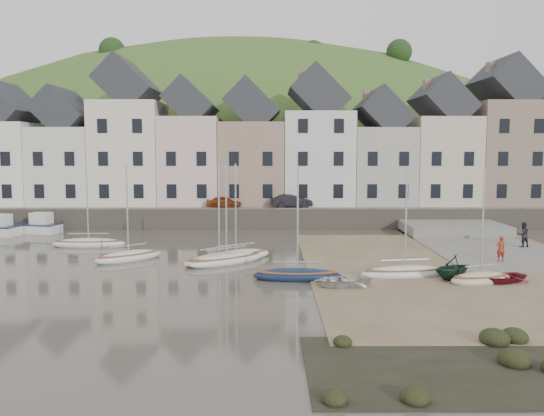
{
  "coord_description": "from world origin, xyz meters",
  "views": [
    {
      "loc": [
        -0.14,
        -32.6,
        7.06
      ],
      "look_at": [
        0.0,
        6.0,
        3.0
      ],
      "focal_mm": 37.6,
      "sensor_mm": 36.0,
      "label": 1
    }
  ],
  "objects_px": {
    "rowboat_red": "(501,277)",
    "person_dark": "(523,235)",
    "rowboat_green": "(453,267)",
    "car_left": "(224,202)",
    "rowboat_white": "(341,280)",
    "sailboat_0": "(89,243)",
    "car_right": "(292,201)",
    "person_red": "(501,249)"
  },
  "relations": [
    {
      "from": "rowboat_green",
      "to": "person_red",
      "type": "bearing_deg",
      "value": 106.37
    },
    {
      "from": "sailboat_0",
      "to": "car_right",
      "type": "relative_size",
      "value": 1.68
    },
    {
      "from": "person_red",
      "to": "car_right",
      "type": "height_order",
      "value": "car_right"
    },
    {
      "from": "rowboat_green",
      "to": "person_dark",
      "type": "distance_m",
      "value": 12.69
    },
    {
      "from": "sailboat_0",
      "to": "car_right",
      "type": "height_order",
      "value": "sailboat_0"
    },
    {
      "from": "car_left",
      "to": "car_right",
      "type": "bearing_deg",
      "value": -83.01
    },
    {
      "from": "person_dark",
      "to": "person_red",
      "type": "bearing_deg",
      "value": 42.16
    },
    {
      "from": "rowboat_white",
      "to": "rowboat_red",
      "type": "distance_m",
      "value": 8.51
    },
    {
      "from": "person_red",
      "to": "car_right",
      "type": "distance_m",
      "value": 21.45
    },
    {
      "from": "sailboat_0",
      "to": "person_dark",
      "type": "relative_size",
      "value": 3.6
    },
    {
      "from": "sailboat_0",
      "to": "car_right",
      "type": "distance_m",
      "value": 19.08
    },
    {
      "from": "rowboat_white",
      "to": "rowboat_green",
      "type": "distance_m",
      "value": 6.32
    },
    {
      "from": "rowboat_green",
      "to": "person_red",
      "type": "relative_size",
      "value": 1.6
    },
    {
      "from": "rowboat_white",
      "to": "person_dark",
      "type": "relative_size",
      "value": 1.67
    },
    {
      "from": "rowboat_white",
      "to": "rowboat_red",
      "type": "bearing_deg",
      "value": 83.54
    },
    {
      "from": "rowboat_green",
      "to": "sailboat_0",
      "type": "bearing_deg",
      "value": -144.88
    },
    {
      "from": "rowboat_red",
      "to": "person_dark",
      "type": "distance_m",
      "value": 11.93
    },
    {
      "from": "person_red",
      "to": "person_dark",
      "type": "relative_size",
      "value": 0.89
    },
    {
      "from": "person_dark",
      "to": "rowboat_red",
      "type": "bearing_deg",
      "value": 48.67
    },
    {
      "from": "rowboat_red",
      "to": "car_left",
      "type": "height_order",
      "value": "car_left"
    },
    {
      "from": "car_left",
      "to": "car_right",
      "type": "relative_size",
      "value": 0.85
    },
    {
      "from": "sailboat_0",
      "to": "rowboat_red",
      "type": "height_order",
      "value": "sailboat_0"
    },
    {
      "from": "person_red",
      "to": "rowboat_green",
      "type": "bearing_deg",
      "value": 38.14
    },
    {
      "from": "rowboat_red",
      "to": "person_dark",
      "type": "relative_size",
      "value": 1.59
    },
    {
      "from": "sailboat_0",
      "to": "rowboat_red",
      "type": "xyz_separation_m",
      "value": [
        25.2,
        -11.34,
        0.09
      ]
    },
    {
      "from": "car_left",
      "to": "car_right",
      "type": "distance_m",
      "value": 6.21
    },
    {
      "from": "rowboat_green",
      "to": "person_dark",
      "type": "bearing_deg",
      "value": 110.49
    },
    {
      "from": "rowboat_green",
      "to": "rowboat_red",
      "type": "xyz_separation_m",
      "value": [
        2.33,
        -0.66,
        -0.37
      ]
    },
    {
      "from": "rowboat_white",
      "to": "car_right",
      "type": "height_order",
      "value": "car_right"
    },
    {
      "from": "sailboat_0",
      "to": "rowboat_green",
      "type": "height_order",
      "value": "sailboat_0"
    },
    {
      "from": "rowboat_red",
      "to": "person_red",
      "type": "xyz_separation_m",
      "value": [
        2.11,
        5.3,
        0.56
      ]
    },
    {
      "from": "rowboat_red",
      "to": "rowboat_green",
      "type": "bearing_deg",
      "value": -127.52
    },
    {
      "from": "person_red",
      "to": "rowboat_red",
      "type": "bearing_deg",
      "value": 60.18
    },
    {
      "from": "rowboat_red",
      "to": "car_right",
      "type": "distance_m",
      "value": 25.07
    },
    {
      "from": "rowboat_white",
      "to": "car_right",
      "type": "bearing_deg",
      "value": 172.1
    },
    {
      "from": "sailboat_0",
      "to": "rowboat_green",
      "type": "xyz_separation_m",
      "value": [
        22.86,
        -10.68,
        0.46
      ]
    },
    {
      "from": "car_left",
      "to": "person_dark",
      "type": "bearing_deg",
      "value": -112.4
    },
    {
      "from": "sailboat_0",
      "to": "rowboat_green",
      "type": "relative_size",
      "value": 2.52
    },
    {
      "from": "rowboat_red",
      "to": "rowboat_white",
      "type": "bearing_deg",
      "value": -106.35
    },
    {
      "from": "rowboat_red",
      "to": "person_red",
      "type": "distance_m",
      "value": 5.73
    },
    {
      "from": "sailboat_0",
      "to": "car_right",
      "type": "bearing_deg",
      "value": 37.39
    },
    {
      "from": "person_dark",
      "to": "car_right",
      "type": "bearing_deg",
      "value": -50.45
    }
  ]
}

